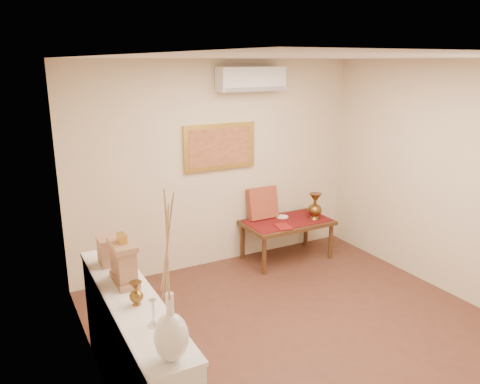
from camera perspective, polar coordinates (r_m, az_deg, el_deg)
floor at (r=4.88m, az=9.74°, el=-17.70°), size 4.50×4.50×0.00m
ceiling at (r=4.09m, az=11.54°, el=15.81°), size 4.50×4.50×0.00m
wall_back at (r=6.15m, az=-2.57°, el=3.27°), size 4.00×0.02×2.70m
wall_left at (r=3.48m, az=-16.42°, el=-7.27°), size 0.02×4.50×2.70m
wall_right at (r=5.73m, az=26.43°, el=0.70°), size 0.02×4.50×2.70m
white_vase at (r=2.67m, az=-8.71°, el=-10.04°), size 0.20×0.20×1.08m
candlestick at (r=3.22m, az=-10.53°, el=-14.28°), size 0.09×0.09×0.19m
brass_urn_small at (r=3.49m, az=-12.57°, el=-11.60°), size 0.10×0.10×0.23m
table_cloth at (r=6.46m, az=5.78°, el=-3.50°), size 1.14×0.59×0.01m
brass_urn_tall at (r=6.51m, az=9.13°, el=-1.40°), size 0.20×0.20×0.44m
plate at (r=6.59m, az=5.15°, el=-3.02°), size 0.17×0.17×0.01m
menu at (r=6.21m, az=5.30°, el=-4.22°), size 0.23×0.28×0.01m
cushion at (r=6.47m, az=2.77°, el=-1.35°), size 0.43×0.19×0.45m
display_ledge at (r=3.92m, az=-12.78°, el=-18.52°), size 0.37×2.02×0.98m
mantel_clock at (r=3.81m, az=-13.99°, el=-8.27°), size 0.17×0.36×0.41m
wooden_chest at (r=4.19m, az=-15.76°, el=-6.92°), size 0.16×0.21×0.24m
low_table at (r=6.49m, az=5.76°, el=-4.08°), size 1.20×0.70×0.55m
painting at (r=6.07m, az=-2.48°, el=5.53°), size 1.00×0.06×0.60m
ac_unit at (r=6.08m, az=1.36°, el=13.60°), size 0.90×0.25×0.30m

